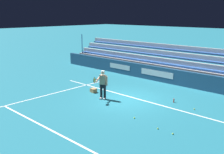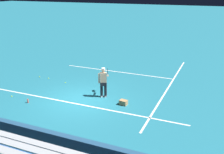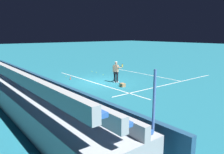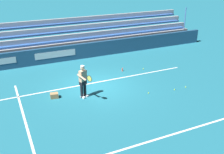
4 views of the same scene
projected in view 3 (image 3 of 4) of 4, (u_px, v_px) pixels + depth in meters
name	position (u px, v px, depth m)	size (l,w,h in m)	color
ground_plane	(100.00, 82.00, 18.01)	(160.00, 160.00, 0.00)	#1E6B7F
court_baseline_white	(95.00, 83.00, 17.70)	(12.00, 0.10, 0.01)	white
court_sideline_white	(171.00, 84.00, 17.32)	(0.10, 12.00, 0.01)	white
court_service_line_white	(145.00, 74.00, 21.39)	(8.22, 0.10, 0.01)	white
back_wall_sponsor_board	(41.00, 84.00, 14.88)	(22.84, 0.25, 1.10)	navy
bleacher_stand	(12.00, 85.00, 13.73)	(21.70, 2.40, 2.95)	#9EA3A8
tennis_player	(116.00, 72.00, 17.62)	(0.57, 1.07, 1.71)	black
ball_box_cardboard	(123.00, 85.00, 16.36)	(0.40, 0.30, 0.26)	#A87F51
tennis_ball_stray_back	(66.00, 76.00, 20.18)	(0.07, 0.07, 0.07)	#CCE533
tennis_ball_on_baseline	(96.00, 72.00, 22.20)	(0.07, 0.07, 0.07)	#CCE533
tennis_ball_near_player	(103.00, 75.00, 20.91)	(0.07, 0.07, 0.07)	#CCE533
tennis_ball_toward_net	(92.00, 72.00, 22.78)	(0.07, 0.07, 0.07)	#CCE533
water_bottle	(70.00, 78.00, 18.93)	(0.07, 0.07, 0.22)	#EA4C33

